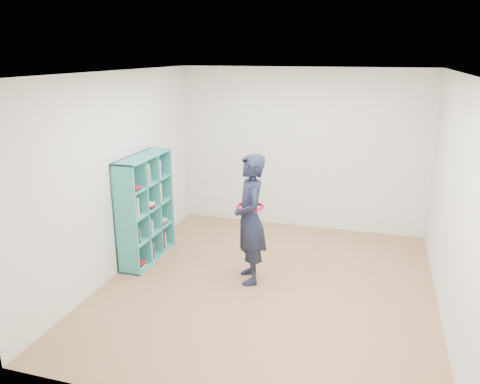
% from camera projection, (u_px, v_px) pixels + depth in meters
% --- Properties ---
extents(floor, '(4.50, 4.50, 0.00)m').
position_uv_depth(floor, '(268.00, 286.00, 5.86)').
color(floor, olive).
rests_on(floor, ground).
extents(ceiling, '(4.50, 4.50, 0.00)m').
position_uv_depth(ceiling, '(272.00, 73.00, 5.11)').
color(ceiling, white).
rests_on(ceiling, wall_back).
extents(wall_left, '(0.02, 4.50, 2.60)m').
position_uv_depth(wall_left, '(119.00, 174.00, 6.04)').
color(wall_left, silver).
rests_on(wall_left, floor).
extents(wall_right, '(0.02, 4.50, 2.60)m').
position_uv_depth(wall_right, '(454.00, 202.00, 4.94)').
color(wall_right, silver).
rests_on(wall_right, floor).
extents(wall_back, '(4.00, 0.02, 2.60)m').
position_uv_depth(wall_back, '(301.00, 150.00, 7.55)').
color(wall_back, silver).
rests_on(wall_back, floor).
extents(wall_front, '(4.00, 0.02, 2.60)m').
position_uv_depth(wall_front, '(200.00, 268.00, 3.42)').
color(wall_front, silver).
rests_on(wall_front, floor).
extents(bookshelf, '(0.33, 1.11, 1.49)m').
position_uv_depth(bookshelf, '(144.00, 210.00, 6.46)').
color(bookshelf, teal).
rests_on(bookshelf, floor).
extents(person, '(0.61, 0.71, 1.65)m').
position_uv_depth(person, '(250.00, 219.00, 5.79)').
color(person, black).
rests_on(person, floor).
extents(smartphone, '(0.09, 0.09, 0.15)m').
position_uv_depth(smartphone, '(238.00, 209.00, 5.82)').
color(smartphone, silver).
rests_on(smartphone, person).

